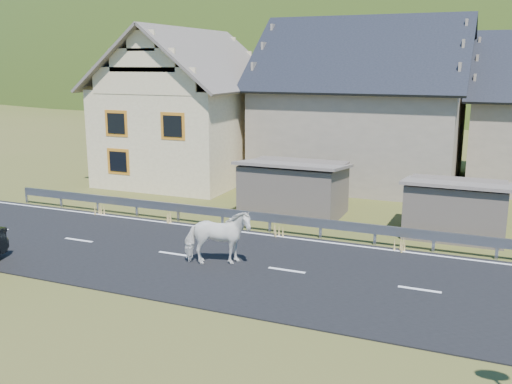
% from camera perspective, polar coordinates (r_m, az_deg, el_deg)
% --- Properties ---
extents(ground, '(160.00, 160.00, 0.00)m').
position_cam_1_polar(ground, '(17.87, 3.09, -7.95)').
color(ground, '#3E4A17').
rests_on(ground, ground).
extents(road, '(60.00, 7.00, 0.04)m').
position_cam_1_polar(road, '(17.87, 3.09, -7.89)').
color(road, black).
rests_on(road, ground).
extents(lane_markings, '(60.00, 6.60, 0.01)m').
position_cam_1_polar(lane_markings, '(17.86, 3.09, -7.81)').
color(lane_markings, silver).
rests_on(lane_markings, road).
extents(guardrail, '(28.10, 0.09, 0.75)m').
position_cam_1_polar(guardrail, '(21.03, 6.48, -3.18)').
color(guardrail, '#93969B').
rests_on(guardrail, ground).
extents(shed_left, '(4.30, 3.30, 2.40)m').
position_cam_1_polar(shed_left, '(24.08, 3.82, 0.26)').
color(shed_left, '#6D5F53').
rests_on(shed_left, ground).
extents(shed_right, '(3.80, 2.90, 2.20)m').
position_cam_1_polar(shed_right, '(22.44, 19.30, -1.65)').
color(shed_right, '#6D5F53').
rests_on(shed_right, ground).
extents(house_cream, '(7.80, 9.80, 8.30)m').
position_cam_1_polar(house_cream, '(31.88, -6.71, 9.20)').
color(house_cream, beige).
rests_on(house_cream, ground).
extents(house_stone_a, '(10.80, 9.80, 8.90)m').
position_cam_1_polar(house_stone_a, '(31.50, 10.74, 9.53)').
color(house_stone_a, gray).
rests_on(house_stone_a, ground).
extents(mountain, '(440.00, 280.00, 260.00)m').
position_cam_1_polar(mountain, '(197.54, 22.27, 4.24)').
color(mountain, '#273E10').
rests_on(mountain, ground).
extents(conifer_patch, '(76.00, 50.00, 28.00)m').
position_cam_1_polar(conifer_patch, '(139.58, -3.20, 12.70)').
color(conifer_patch, black).
rests_on(conifer_patch, ground).
extents(horse, '(1.76, 2.32, 1.78)m').
position_cam_1_polar(horse, '(18.10, -3.88, -4.57)').
color(horse, white).
rests_on(horse, road).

